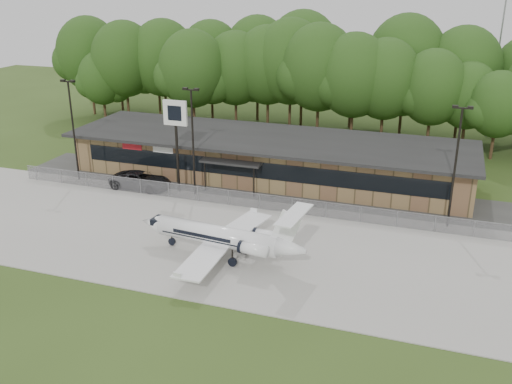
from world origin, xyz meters
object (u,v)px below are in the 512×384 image
at_px(business_jet, 224,238).
at_px(pole_sign, 176,123).
at_px(terminal, 269,156).
at_px(suv, 141,180).

height_order(business_jet, pole_sign, pole_sign).
height_order(terminal, business_jet, business_jet).
height_order(business_jet, suv, business_jet).
height_order(terminal, suv, terminal).
relative_size(business_jet, pole_sign, 1.53).
distance_m(suv, pole_sign, 7.17).
xyz_separation_m(suv, pole_sign, (3.92, 0.42, 5.99)).
distance_m(terminal, business_jet, 18.74).
bearing_deg(pole_sign, terminal, 46.60).
height_order(terminal, pole_sign, pole_sign).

